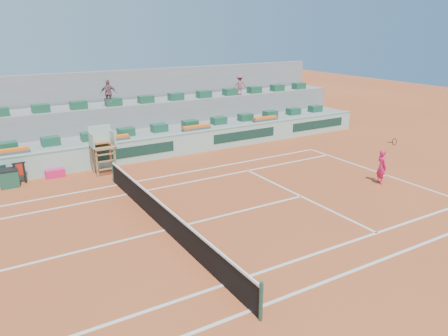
% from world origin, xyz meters
% --- Properties ---
extents(ground, '(90.00, 90.00, 0.00)m').
position_xyz_m(ground, '(0.00, 0.00, 0.00)').
color(ground, '#9D411E').
rests_on(ground, ground).
extents(seating_tier_lower, '(36.00, 4.00, 1.20)m').
position_xyz_m(seating_tier_lower, '(0.00, 10.70, 0.60)').
color(seating_tier_lower, gray).
rests_on(seating_tier_lower, ground).
extents(seating_tier_upper, '(36.00, 2.40, 2.60)m').
position_xyz_m(seating_tier_upper, '(0.00, 12.30, 1.30)').
color(seating_tier_upper, gray).
rests_on(seating_tier_upper, ground).
extents(stadium_back_wall, '(36.00, 0.40, 4.40)m').
position_xyz_m(stadium_back_wall, '(0.00, 13.90, 2.20)').
color(stadium_back_wall, gray).
rests_on(stadium_back_wall, ground).
extents(player_bag, '(0.89, 0.40, 0.40)m').
position_xyz_m(player_bag, '(-2.23, 8.12, 0.20)').
color(player_bag, '#DF1D5C').
rests_on(player_bag, ground).
extents(spectator_mid, '(0.98, 0.66, 1.54)m').
position_xyz_m(spectator_mid, '(1.70, 11.52, 3.37)').
color(spectator_mid, '#7E545E').
rests_on(spectator_mid, seating_tier_upper).
extents(spectator_right, '(0.99, 0.72, 1.37)m').
position_xyz_m(spectator_right, '(10.61, 11.45, 3.29)').
color(spectator_right, '#924954').
rests_on(spectator_right, seating_tier_upper).
extents(court_lines, '(23.89, 11.09, 0.01)m').
position_xyz_m(court_lines, '(0.00, 0.00, 0.01)').
color(court_lines, silver).
rests_on(court_lines, ground).
extents(tennis_net, '(0.10, 11.97, 1.10)m').
position_xyz_m(tennis_net, '(0.00, 0.00, 0.53)').
color(tennis_net, black).
rests_on(tennis_net, ground).
extents(advertising_hoarding, '(36.00, 0.34, 1.26)m').
position_xyz_m(advertising_hoarding, '(0.02, 8.50, 0.63)').
color(advertising_hoarding, '#97BEAE').
rests_on(advertising_hoarding, ground).
extents(umpire_chair, '(1.10, 0.90, 2.40)m').
position_xyz_m(umpire_chair, '(0.00, 7.50, 1.54)').
color(umpire_chair, olive).
rests_on(umpire_chair, ground).
extents(seat_row_lower, '(32.90, 0.60, 0.44)m').
position_xyz_m(seat_row_lower, '(0.00, 9.80, 1.42)').
color(seat_row_lower, '#1B5236').
rests_on(seat_row_lower, seating_tier_lower).
extents(seat_row_upper, '(32.90, 0.60, 0.44)m').
position_xyz_m(seat_row_upper, '(0.00, 11.70, 2.82)').
color(seat_row_upper, '#1B5236').
rests_on(seat_row_upper, seating_tier_upper).
extents(flower_planters, '(26.80, 0.36, 0.28)m').
position_xyz_m(flower_planters, '(-1.50, 9.00, 1.33)').
color(flower_planters, '#525252').
rests_on(flower_planters, seating_tier_lower).
extents(drink_cooler_a, '(0.84, 0.72, 0.84)m').
position_xyz_m(drink_cooler_a, '(-4.30, 7.81, 0.42)').
color(drink_cooler_a, '#184A34').
rests_on(drink_cooler_a, ground).
extents(towel_rack, '(0.58, 0.10, 1.03)m').
position_xyz_m(towel_rack, '(-3.79, 8.01, 0.60)').
color(towel_rack, black).
rests_on(towel_rack, ground).
extents(tennis_player, '(0.56, 0.91, 2.28)m').
position_xyz_m(tennis_player, '(10.69, -0.62, 0.83)').
color(tennis_player, '#DF1D5C').
rests_on(tennis_player, ground).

